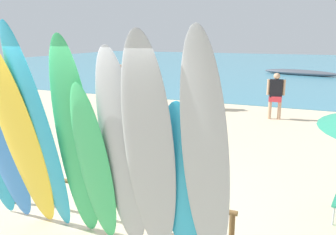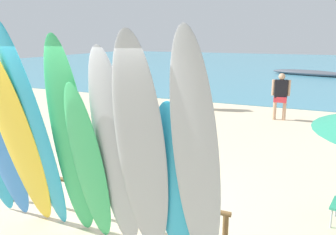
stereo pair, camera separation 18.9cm
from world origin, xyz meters
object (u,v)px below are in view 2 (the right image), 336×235
Objects in this scene: surfboard_green_5 at (89,166)px; beachgoer_strolling at (125,87)px; surfboard_grey_9 at (196,163)px; surfboard_grey_7 at (142,156)px; surfboard_grey_6 at (115,155)px; beachgoer_midbeach at (194,81)px; surfboard_teal_8 at (175,185)px; surfboard_teal_3 at (35,135)px; beachgoer_by_water at (281,93)px; distant_boat at (309,73)px; surfboard_green_4 at (71,142)px; surfboard_rack at (102,193)px; surfboard_yellow_2 at (19,140)px.

surfboard_green_5 is 7.02m from beachgoer_strolling.
surfboard_grey_7 is at bearing -176.33° from surfboard_grey_9.
surfboard_grey_6 is 1.47× the size of beachgoer_midbeach.
surfboard_teal_3 is at bearing -172.17° from surfboard_teal_8.
distant_boat is at bearing -102.06° from beachgoer_by_water.
beachgoer_strolling is at bearing 174.61° from beachgoer_midbeach.
surfboard_grey_9 is 9.10m from beachgoer_midbeach.
surfboard_green_4 is at bearing 91.10° from beachgoer_strolling.
beachgoer_midbeach is (-2.77, 8.37, 0.01)m from surfboard_teal_8.
surfboard_grey_9 is at bearing -6.13° from surfboard_grey_7.
surfboard_grey_9 is at bearing -19.69° from surfboard_rack.
beachgoer_by_water is (0.28, 7.87, -0.14)m from surfboard_teal_8.
surfboard_teal_8 is at bearing -2.71° from surfboard_green_4.
surfboard_teal_3 is 1.03× the size of surfboard_grey_9.
distant_boat is at bearing -132.33° from beachgoer_strolling.
beachgoer_strolling is (-3.24, 6.23, -0.06)m from surfboard_green_5.
surfboard_green_5 is (0.29, -0.04, -0.26)m from surfboard_green_4.
distant_boat is at bearing 93.16° from surfboard_grey_9.
beachgoer_strolling is at bearing 116.70° from surfboard_teal_3.
beachgoer_strolling is (-4.65, 6.33, -0.36)m from surfboard_grey_9.
surfboard_teal_8 is (0.31, 0.19, -0.35)m from surfboard_grey_7.
surfboard_teal_3 reaches higher than surfboard_yellow_2.
surfboard_grey_6 is at bearing -136.42° from beachgoer_midbeach.
surfboard_green_5 is at bearing 6.26° from surfboard_yellow_2.
surfboard_teal_3 is (0.28, 0.01, 0.10)m from surfboard_yellow_2.
beachgoer_strolling is 16.31m from distant_boat.
surfboard_green_4 is 1.70m from surfboard_grey_9.
surfboard_rack is 1.35× the size of surfboard_green_4.
surfboard_yellow_2 is 1.81m from surfboard_grey_7.
distant_boat is at bearing 15.50° from beachgoer_midbeach.
beachgoer_midbeach is at bearing 101.24° from surfboard_teal_3.
surfboard_grey_7 reaches higher than surfboard_rack.
beachgoer_strolling is at bearing 118.18° from surfboard_rack.
distant_boat is (2.04, 21.69, -1.15)m from surfboard_green_4.
surfboard_yellow_2 is 0.53× the size of distant_boat.
beachgoer_midbeach is at bearing 94.65° from surfboard_green_4.
surfboard_yellow_2 is 1.41m from surfboard_grey_6.
surfboard_grey_9 reaches higher than surfboard_rack.
surfboard_grey_9 reaches higher than surfboard_teal_8.
surfboard_green_4 reaches higher than distant_boat.
surfboard_green_4 is at bearing -175.82° from surfboard_teal_8.
surfboard_teal_8 is 1.36× the size of beachgoer_by_water.
surfboard_teal_3 is 1.89m from surfboard_teal_8.
surfboard_green_4 is 0.96× the size of surfboard_grey_9.
beachgoer_midbeach is (-2.05, 8.47, -0.26)m from surfboard_grey_6.
surfboard_teal_8 reaches higher than beachgoer_strolling.
beachgoer_by_water is (1.54, 7.51, 0.37)m from surfboard_rack.
surfboard_teal_8 is (1.39, 0.05, -0.33)m from surfboard_green_4.
surfboard_rack reaches higher than distant_boat.
surfboard_teal_3 is at bearing 87.23° from beachgoer_strolling.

